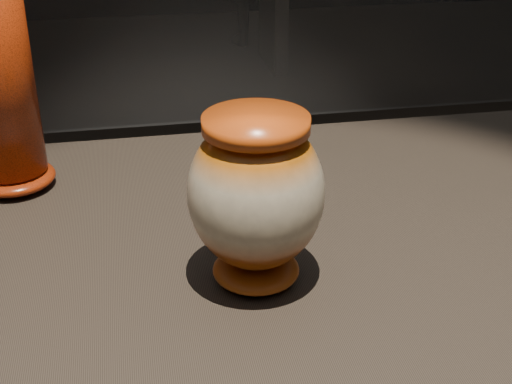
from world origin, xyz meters
The scene contains 1 object.
main_vase centered at (0.02, -0.03, 1.01)m, with size 0.16×0.16×0.19m.
Camera 1 is at (-0.10, -0.68, 1.35)m, focal length 50.00 mm.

